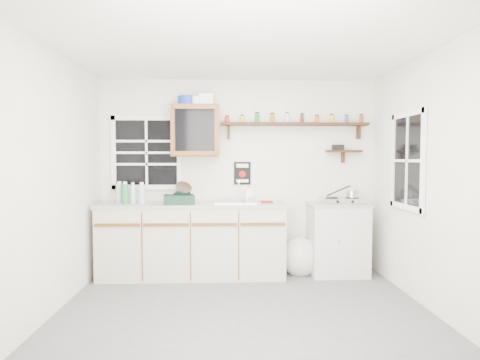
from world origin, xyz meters
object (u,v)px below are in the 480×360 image
object	(u,v)px
spice_shelf	(294,124)
dish_rack	(180,197)
upper_cabinet	(196,131)
right_cabinet	(337,238)
main_cabinet	(193,239)
hotplate	(342,200)

from	to	relation	value
spice_shelf	dish_rack	world-z (taller)	spice_shelf
upper_cabinet	spice_shelf	bearing A→B (deg)	3.13
upper_cabinet	right_cabinet	bearing A→B (deg)	-3.76
upper_cabinet	main_cabinet	bearing A→B (deg)	-103.68
dish_rack	hotplate	world-z (taller)	dish_rack
hotplate	main_cabinet	bearing A→B (deg)	-179.04
dish_rack	hotplate	xyz separation A→B (m)	(2.03, 0.10, -0.06)
main_cabinet	upper_cabinet	distance (m)	1.37
upper_cabinet	hotplate	world-z (taller)	upper_cabinet
right_cabinet	hotplate	xyz separation A→B (m)	(0.05, -0.02, 0.49)
spice_shelf	dish_rack	xyz separation A→B (m)	(-1.44, -0.31, -0.92)
hotplate	right_cabinet	bearing A→B (deg)	158.55
upper_cabinet	hotplate	distance (m)	2.05
dish_rack	right_cabinet	bearing A→B (deg)	-5.86
main_cabinet	hotplate	size ratio (longest dim) A/B	4.40
main_cabinet	hotplate	bearing A→B (deg)	0.17
main_cabinet	right_cabinet	distance (m)	1.84
upper_cabinet	spice_shelf	xyz separation A→B (m)	(1.27, 0.07, 0.10)
right_cabinet	spice_shelf	distance (m)	1.58
dish_rack	hotplate	size ratio (longest dim) A/B	0.78
main_cabinet	right_cabinet	world-z (taller)	main_cabinet
dish_rack	main_cabinet	bearing A→B (deg)	24.64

